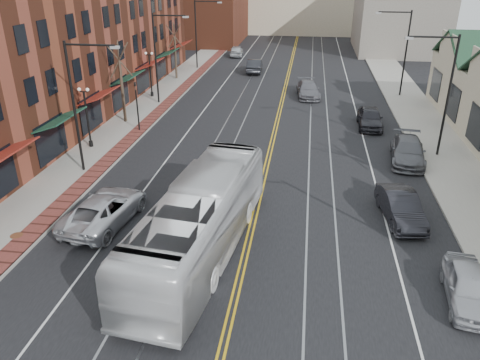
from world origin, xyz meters
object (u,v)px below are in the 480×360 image
(transit_bus, at_px, (200,221))
(parked_car_d, at_px, (370,118))
(parked_car_a, at_px, (469,287))
(parked_car_b, at_px, (401,207))
(parked_suv, at_px, (105,209))
(parked_car_c, at_px, (408,151))

(transit_bus, bearing_deg, parked_car_d, -108.84)
(parked_car_a, distance_m, parked_car_b, 6.52)
(parked_suv, bearing_deg, parked_car_a, 174.59)
(transit_bus, relative_size, parked_car_a, 3.07)
(parked_suv, xyz_separation_m, parked_car_a, (16.58, -3.83, -0.08))
(transit_bus, relative_size, parked_car_c, 2.41)
(parked_car_c, bearing_deg, parked_car_a, -83.92)
(parked_car_a, xyz_separation_m, parked_car_c, (0.17, 14.49, 0.06))
(transit_bus, bearing_deg, parked_car_b, -147.53)
(transit_bus, bearing_deg, parked_car_a, 177.76)
(parked_car_b, relative_size, parked_car_c, 0.87)
(parked_suv, bearing_deg, parked_car_b, -162.95)
(parked_suv, relative_size, parked_car_a, 1.37)
(transit_bus, height_order, parked_suv, transit_bus)
(transit_bus, distance_m, parked_car_b, 10.59)
(parked_car_a, bearing_deg, parked_car_d, 99.67)
(parked_car_a, relative_size, parked_car_c, 0.79)
(parked_suv, xyz_separation_m, parked_car_d, (15.00, 17.71, 0.01))
(parked_car_c, bearing_deg, transit_bus, -124.72)
(parked_car_a, xyz_separation_m, parked_car_b, (-1.58, 6.33, 0.05))
(parked_car_a, height_order, parked_car_b, parked_car_b)
(parked_suv, distance_m, parked_car_d, 23.21)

